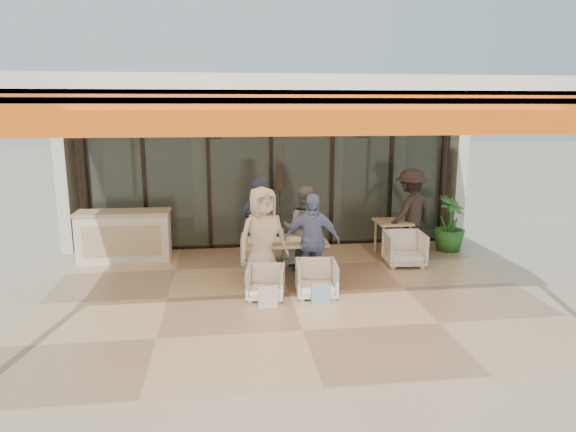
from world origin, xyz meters
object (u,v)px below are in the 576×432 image
chair_near_right (317,277)px  side_chair (405,247)px  diner_navy (259,226)px  standing_woman (410,212)px  diner_grey (303,229)px  side_table (393,226)px  dining_table (284,243)px  potted_palm (450,224)px  host_counter (124,236)px  chair_far_right (299,245)px  diner_cream (263,239)px  diner_periwinkle (312,241)px  chair_far_left (258,248)px  chair_near_left (266,281)px

chair_near_right → side_chair: (2.03, 1.45, 0.04)m
diner_navy → standing_woman: size_ratio=0.99×
chair_near_right → diner_grey: size_ratio=0.41×
diner_grey → side_table: bearing=-144.0°
dining_table → standing_woman: (2.84, 1.28, 0.23)m
standing_woman → potted_palm: bearing=151.9°
side_chair → standing_woman: 1.03m
host_counter → potted_palm: (6.84, -0.15, 0.08)m
side_table → potted_palm: (1.32, 0.12, -0.03)m
dining_table → side_table: bearing=26.9°
side_table → chair_far_right: bearing=-171.5°
diner_cream → standing_woman: bearing=8.8°
chair_near_right → diner_periwinkle: bearing=94.6°
diner_periwinkle → potted_palm: 3.82m
host_counter → chair_near_right: size_ratio=2.74×
host_counter → diner_periwinkle: (3.49, -1.97, 0.30)m
chair_near_right → diner_grey: 1.48m
side_table → side_chair: (0.00, -0.75, -0.26)m
chair_far_right → chair_near_right: chair_far_right is taller
side_table → side_chair: side_chair is taller
chair_far_left → chair_near_left: size_ratio=1.09×
chair_far_right → diner_periwinkle: 1.47m
chair_far_right → side_table: (2.03, 0.30, 0.27)m
dining_table → side_chair: size_ratio=1.98×
side_chair → standing_woman: (0.39, 0.79, 0.54)m
side_chair → standing_woman: bearing=68.4°
chair_near_right → host_counter: bearing=149.3°
standing_woman → potted_palm: size_ratio=1.51×
chair_near_right → side_table: bearing=52.0°
chair_near_left → side_chair: (2.87, 1.45, 0.07)m
chair_far_right → chair_near_right: bearing=94.2°
chair_near_right → potted_palm: size_ratio=0.56×
host_counter → diner_grey: 3.66m
chair_far_left → diner_periwinkle: (0.84, -1.40, 0.49)m
diner_grey → standing_woman: size_ratio=0.90×
host_counter → dining_table: bearing=-26.3°
diner_cream → potted_palm: size_ratio=1.47×
chair_near_left → diner_navy: size_ratio=0.34×
chair_far_right → potted_palm: bearing=-168.5°
chair_near_right → diner_navy: 1.73m
host_counter → chair_near_right: 4.28m
chair_near_left → diner_grey: 1.71m
diner_navy → side_table: 2.99m
diner_cream → side_chair: bearing=-0.9°
chair_near_right → diner_cream: bearing=153.8°
diner_navy → side_table: (2.87, 0.80, -0.27)m
diner_cream → potted_palm: bearing=4.3°
dining_table → diner_navy: size_ratio=0.83×
diner_navy → standing_woman: 3.36m
host_counter → side_table: 5.53m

